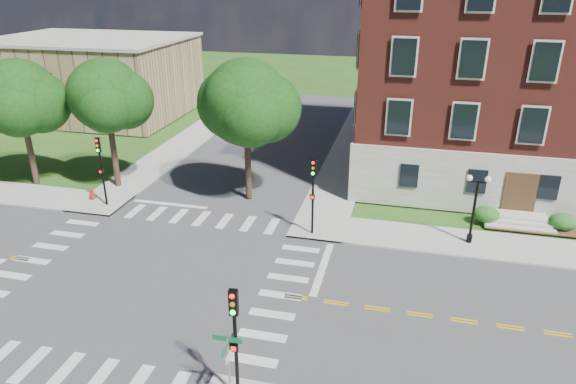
% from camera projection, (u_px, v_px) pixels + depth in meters
% --- Properties ---
extents(ground, '(160.00, 160.00, 0.00)m').
position_uv_depth(ground, '(149.00, 277.00, 27.20)').
color(ground, '#2A5417').
rests_on(ground, ground).
extents(road_ew, '(90.00, 12.00, 0.01)m').
position_uv_depth(road_ew, '(149.00, 277.00, 27.19)').
color(road_ew, '#3D3D3F').
rests_on(road_ew, ground).
extents(road_ns, '(12.00, 90.00, 0.01)m').
position_uv_depth(road_ns, '(149.00, 277.00, 27.19)').
color(road_ns, '#3D3D3F').
rests_on(road_ns, ground).
extents(sidewalk_ne, '(34.00, 34.00, 0.12)m').
position_uv_depth(sidewalk_ne, '(440.00, 192.00, 37.59)').
color(sidewalk_ne, '#9E9B93').
rests_on(sidewalk_ne, ground).
extents(sidewalk_nw, '(34.00, 34.00, 0.12)m').
position_uv_depth(sidewalk_nw, '(71.00, 159.00, 44.23)').
color(sidewalk_nw, '#9E9B93').
rests_on(sidewalk_nw, ground).
extents(crosswalk_east, '(2.20, 10.20, 0.02)m').
position_uv_depth(crosswalk_east, '(280.00, 295.00, 25.64)').
color(crosswalk_east, silver).
rests_on(crosswalk_east, ground).
extents(stop_bar_east, '(0.40, 5.50, 0.00)m').
position_uv_depth(stop_bar_east, '(322.00, 268.00, 27.98)').
color(stop_bar_east, silver).
rests_on(stop_bar_east, ground).
extents(main_building, '(30.60, 22.40, 16.50)m').
position_uv_depth(main_building, '(570.00, 67.00, 38.38)').
color(main_building, '#9A9788').
rests_on(main_building, ground).
extents(secondary_building, '(20.40, 15.40, 8.30)m').
position_uv_depth(secondary_building, '(93.00, 76.00, 57.06)').
color(secondary_building, '#8A6F4C').
rests_on(secondary_building, ground).
extents(tree_b, '(5.49, 5.49, 9.32)m').
position_uv_depth(tree_b, '(19.00, 98.00, 36.41)').
color(tree_b, black).
rests_on(tree_b, ground).
extents(tree_c, '(5.17, 5.17, 9.42)m').
position_uv_depth(tree_c, '(106.00, 95.00, 35.93)').
color(tree_c, black).
rests_on(tree_c, ground).
extents(tree_d, '(5.81, 5.81, 9.74)m').
position_uv_depth(tree_d, '(246.00, 103.00, 33.86)').
color(tree_d, black).
rests_on(tree_d, ground).
extents(traffic_signal_se, '(0.33, 0.37, 4.80)m').
position_uv_depth(traffic_signal_se, '(235.00, 332.00, 18.11)').
color(traffic_signal_se, black).
rests_on(traffic_signal_se, ground).
extents(traffic_signal_ne, '(0.33, 0.36, 4.80)m').
position_uv_depth(traffic_signal_ne, '(313.00, 187.00, 30.32)').
color(traffic_signal_ne, black).
rests_on(traffic_signal_ne, ground).
extents(traffic_signal_nw, '(0.38, 0.45, 4.80)m').
position_uv_depth(traffic_signal_nw, '(101.00, 163.00, 34.20)').
color(traffic_signal_nw, black).
rests_on(traffic_signal_nw, ground).
extents(twin_lamp_west, '(1.36, 0.36, 4.23)m').
position_uv_depth(twin_lamp_west, '(475.00, 205.00, 29.53)').
color(twin_lamp_west, black).
rests_on(twin_lamp_west, ground).
extents(street_sign_pole, '(1.10, 1.10, 3.10)m').
position_uv_depth(street_sign_pole, '(229.00, 358.00, 18.16)').
color(street_sign_pole, gray).
rests_on(street_sign_pole, ground).
extents(fire_hydrant, '(0.35, 0.35, 0.75)m').
position_uv_depth(fire_hydrant, '(92.00, 195.00, 36.07)').
color(fire_hydrant, '#AA210D').
rests_on(fire_hydrant, ground).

